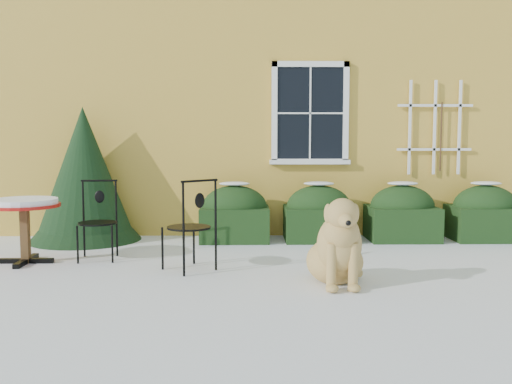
{
  "coord_description": "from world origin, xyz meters",
  "views": [
    {
      "loc": [
        -0.14,
        -6.18,
        1.58
      ],
      "look_at": [
        0.0,
        1.0,
        0.9
      ],
      "focal_mm": 40.0,
      "sensor_mm": 36.0,
      "label": 1
    }
  ],
  "objects_px": {
    "evergreen_shrub": "(85,187)",
    "bistro_table": "(24,210)",
    "patio_chair_near": "(191,225)",
    "patio_chair_far": "(98,220)",
    "dog": "(338,249)"
  },
  "relations": [
    {
      "from": "evergreen_shrub",
      "to": "bistro_table",
      "type": "height_order",
      "value": "evergreen_shrub"
    },
    {
      "from": "evergreen_shrub",
      "to": "patio_chair_near",
      "type": "relative_size",
      "value": 1.87
    },
    {
      "from": "bistro_table",
      "to": "patio_chair_near",
      "type": "bearing_deg",
      "value": -11.83
    },
    {
      "from": "bistro_table",
      "to": "patio_chair_far",
      "type": "xyz_separation_m",
      "value": [
        0.86,
        0.24,
        -0.17
      ]
    },
    {
      "from": "bistro_table",
      "to": "patio_chair_near",
      "type": "height_order",
      "value": "patio_chair_near"
    },
    {
      "from": "evergreen_shrub",
      "to": "bistro_table",
      "type": "relative_size",
      "value": 2.33
    },
    {
      "from": "dog",
      "to": "evergreen_shrub",
      "type": "bearing_deg",
      "value": 138.36
    },
    {
      "from": "patio_chair_near",
      "to": "evergreen_shrub",
      "type": "bearing_deg",
      "value": -88.75
    },
    {
      "from": "evergreen_shrub",
      "to": "dog",
      "type": "distance_m",
      "value": 4.49
    },
    {
      "from": "patio_chair_near",
      "to": "dog",
      "type": "relative_size",
      "value": 0.99
    },
    {
      "from": "dog",
      "to": "bistro_table",
      "type": "bearing_deg",
      "value": 160.17
    },
    {
      "from": "patio_chair_near",
      "to": "dog",
      "type": "bearing_deg",
      "value": 116.32
    },
    {
      "from": "bistro_table",
      "to": "dog",
      "type": "distance_m",
      "value": 3.96
    },
    {
      "from": "patio_chair_near",
      "to": "patio_chair_far",
      "type": "relative_size",
      "value": 1.07
    },
    {
      "from": "bistro_table",
      "to": "patio_chair_far",
      "type": "relative_size",
      "value": 0.86
    }
  ]
}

